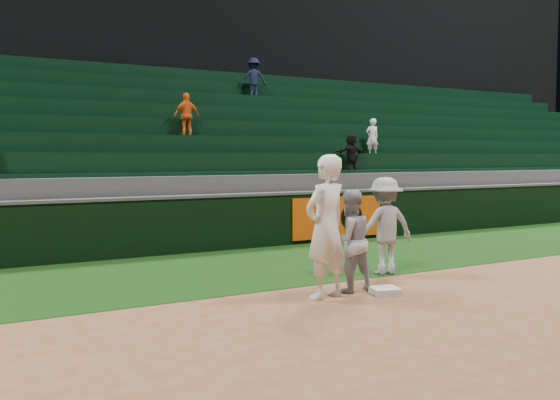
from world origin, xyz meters
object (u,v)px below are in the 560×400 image
object	(u,v)px
first_baseman	(326,227)
base_coach	(385,226)
first_base	(385,291)
baserunner	(349,241)

from	to	relation	value
first_baseman	base_coach	distance (m)	2.23
first_base	baserunner	xyz separation A→B (m)	(-0.38, 0.40, 0.74)
first_baseman	baserunner	world-z (taller)	first_baseman
first_baseman	base_coach	bearing A→B (deg)	-166.94
baserunner	base_coach	world-z (taller)	base_coach
baserunner	base_coach	distance (m)	1.63
first_base	base_coach	world-z (taller)	base_coach
first_baseman	baserunner	bearing A→B (deg)	-175.83
baserunner	base_coach	size ratio (longest dim) A/B	0.92
base_coach	baserunner	bearing A→B (deg)	39.67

